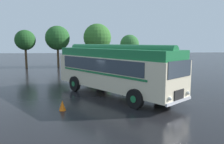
# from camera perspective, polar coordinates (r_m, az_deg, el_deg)

# --- Properties ---
(ground_plane) EXTENTS (120.00, 120.00, 0.00)m
(ground_plane) POSITION_cam_1_polar(r_m,az_deg,el_deg) (15.27, 0.57, -5.99)
(ground_plane) COLOR black
(vintage_bus) EXTENTS (8.14, 9.45, 3.49)m
(vintage_bus) POSITION_cam_1_polar(r_m,az_deg,el_deg) (14.95, 0.48, 1.09)
(vintage_bus) COLOR beige
(vintage_bus) RESTS_ON ground
(car_near_left) EXTENTS (1.97, 4.21, 1.66)m
(car_near_left) POSITION_cam_1_polar(r_m,az_deg,el_deg) (27.41, -4.48, 1.93)
(car_near_left) COLOR #B7BABF
(car_near_left) RESTS_ON ground
(car_mid_left) EXTENTS (2.11, 4.28, 1.66)m
(car_mid_left) POSITION_cam_1_polar(r_m,az_deg,el_deg) (27.33, 1.52, 1.94)
(car_mid_left) COLOR navy
(car_mid_left) RESTS_ON ground
(car_mid_right) EXTENTS (2.06, 4.25, 1.66)m
(car_mid_right) POSITION_cam_1_polar(r_m,az_deg,el_deg) (27.28, 7.38, 1.86)
(car_mid_right) COLOR #144C28
(car_mid_right) RESTS_ON ground
(box_van) EXTENTS (2.58, 5.87, 2.50)m
(box_van) POSITION_cam_1_polar(r_m,az_deg,el_deg) (28.15, 11.96, 3.00)
(box_van) COLOR silver
(box_van) RESTS_ON ground
(tree_far_left) EXTENTS (2.83, 2.83, 5.35)m
(tree_far_left) POSITION_cam_1_polar(r_m,az_deg,el_deg) (33.17, -21.87, 7.69)
(tree_far_left) COLOR #4C3823
(tree_far_left) RESTS_ON ground
(tree_left_of_centre) EXTENTS (3.57, 3.57, 6.04)m
(tree_left_of_centre) POSITION_cam_1_polar(r_m,az_deg,el_deg) (33.52, -14.07, 8.56)
(tree_left_of_centre) COLOR #4C3823
(tree_left_of_centre) RESTS_ON ground
(tree_centre) EXTENTS (4.14, 4.14, 6.38)m
(tree_centre) POSITION_cam_1_polar(r_m,az_deg,el_deg) (33.05, -3.94, 9.00)
(tree_centre) COLOR #4C3823
(tree_centre) RESTS_ON ground
(tree_right_of_centre) EXTENTS (2.82, 2.82, 4.75)m
(tree_right_of_centre) POSITION_cam_1_polar(r_m,az_deg,el_deg) (32.87, 4.51, 7.16)
(tree_right_of_centre) COLOR #4C3823
(tree_right_of_centre) RESTS_ON ground
(traffic_cone) EXTENTS (0.36, 0.36, 0.55)m
(traffic_cone) POSITION_cam_1_polar(r_m,az_deg,el_deg) (12.13, -12.84, -8.51)
(traffic_cone) COLOR orange
(traffic_cone) RESTS_ON ground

